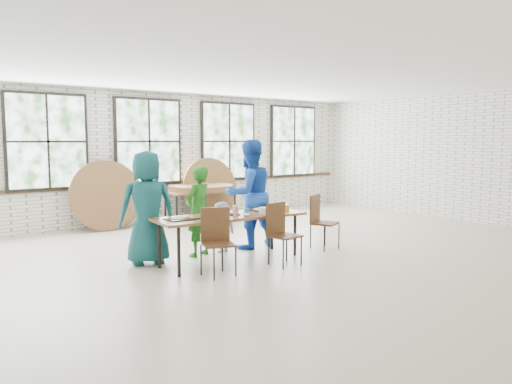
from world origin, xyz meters
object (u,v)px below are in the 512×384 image
(chair_near_right, at_px, (280,228))
(dining_table, at_px, (231,218))
(chair_near_left, at_px, (217,235))
(storage_table, at_px, (201,193))

(chair_near_right, bearing_deg, dining_table, 121.94)
(dining_table, relative_size, chair_near_left, 2.59)
(dining_table, distance_m, chair_near_left, 0.77)
(chair_near_right, height_order, storage_table, chair_near_right)
(chair_near_left, xyz_separation_m, storage_table, (2.21, 4.11, 0.13))
(chair_near_left, relative_size, chair_near_right, 1.00)
(chair_near_left, height_order, storage_table, chair_near_left)
(dining_table, height_order, chair_near_left, chair_near_left)
(dining_table, relative_size, storage_table, 1.32)
(dining_table, distance_m, chair_near_right, 0.80)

